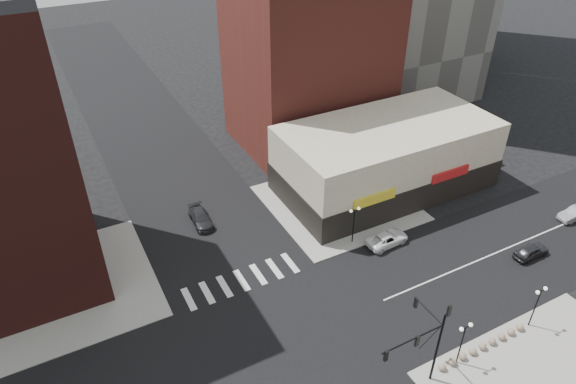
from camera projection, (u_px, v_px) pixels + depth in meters
ground at (283, 343)px, 41.50m from camera, size 240.00×240.00×0.00m
road_ew at (283, 343)px, 41.49m from camera, size 200.00×14.00×0.02m
road_ns at (283, 343)px, 41.49m from camera, size 14.00×200.00×0.02m
sidewalk_nw at (68, 289)px, 46.48m from camera, size 15.00×15.00×0.12m
sidewalk_ne at (338, 203)px, 57.69m from camera, size 15.00×15.00×0.12m
building_ne_midrise at (309, 61)px, 64.29m from camera, size 18.00×15.00×22.00m
building_ne_row at (385, 162)px, 58.75m from camera, size 24.20×12.20×8.00m
traffic_signal at (426, 337)px, 35.78m from camera, size 5.59×3.09×7.77m
street_lamp_se_a at (464, 335)px, 38.05m from camera, size 1.22×0.32×4.16m
street_lamp_se_b at (539, 298)px, 41.14m from camera, size 1.22×0.32×4.16m
street_lamp_ne at (354, 217)px, 50.15m from camera, size 1.22×0.32×4.16m
bollard_row at (483, 346)px, 40.70m from camera, size 9.00×0.60×0.60m
white_suv at (387, 239)px, 51.51m from camera, size 4.71×2.43×1.27m
dark_sedan_east at (531, 251)px, 49.90m from camera, size 3.84×1.58×1.30m
silver_sedan at (576, 213)px, 55.00m from camera, size 4.14×1.68×1.34m
dark_sedan_north at (201, 218)px, 54.31m from camera, size 2.01×4.53×1.29m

